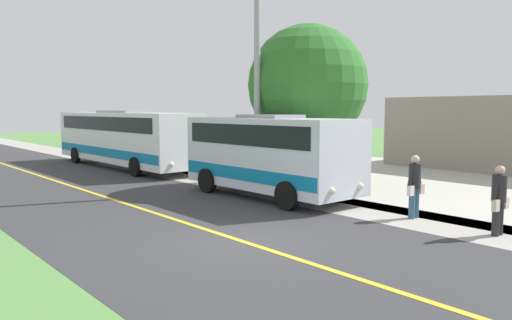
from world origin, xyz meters
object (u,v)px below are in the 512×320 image
at_px(shuttle_bus_front, 270,152).
at_px(tree_curbside, 308,85).
at_px(street_light_pole, 255,60).
at_px(transit_bus_rear, 124,136).
at_px(pedestrian_with_bags, 499,198).
at_px(pedestrian_waiting, 415,184).

distance_m(shuttle_bus_front, tree_curbside, 3.91).
bearing_deg(shuttle_bus_front, street_light_pole, -106.75).
xyz_separation_m(shuttle_bus_front, transit_bus_rear, (-0.01, -11.58, 0.07)).
bearing_deg(pedestrian_with_bags, street_light_pole, -88.50).
relative_size(pedestrian_with_bags, pedestrian_waiting, 0.96).
distance_m(pedestrian_waiting, tree_curbside, 7.26).
height_order(transit_bus_rear, tree_curbside, tree_curbside).
xyz_separation_m(transit_bus_rear, tree_curbside, (-2.89, 10.60, 2.37)).
bearing_deg(pedestrian_with_bags, pedestrian_waiting, -93.41).
relative_size(pedestrian_waiting, tree_curbside, 0.28).
bearing_deg(tree_curbside, pedestrian_with_bags, 75.20).
bearing_deg(street_light_pole, pedestrian_with_bags, 91.50).
xyz_separation_m(street_light_pole, tree_curbside, (-2.51, 0.29, -0.86)).
height_order(transit_bus_rear, pedestrian_waiting, transit_bus_rear).
bearing_deg(street_light_pole, pedestrian_waiting, 93.30).
distance_m(pedestrian_with_bags, tree_curbside, 9.44).
bearing_deg(shuttle_bus_front, pedestrian_waiting, 98.20).
distance_m(pedestrian_waiting, street_light_pole, 7.62).
xyz_separation_m(shuttle_bus_front, pedestrian_with_bags, (-0.61, 7.64, -0.66)).
relative_size(pedestrian_waiting, street_light_pole, 0.20).
height_order(street_light_pole, tree_curbside, street_light_pole).
height_order(pedestrian_waiting, tree_curbside, tree_curbside).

